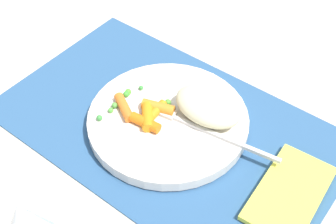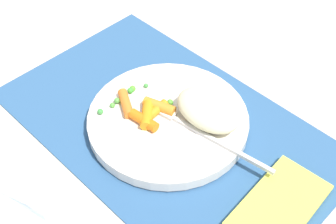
# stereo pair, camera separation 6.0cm
# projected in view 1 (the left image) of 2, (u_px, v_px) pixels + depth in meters

# --- Properties ---
(ground_plane) EXTENTS (2.40, 2.40, 0.00)m
(ground_plane) POSITION_uv_depth(u_px,v_px,m) (168.00, 127.00, 0.72)
(ground_plane) COLOR beige
(placemat) EXTENTS (0.52, 0.31, 0.01)m
(placemat) POSITION_uv_depth(u_px,v_px,m) (168.00, 126.00, 0.72)
(placemat) COLOR #2D5684
(placemat) RESTS_ON ground_plane
(plate) EXTENTS (0.24, 0.24, 0.02)m
(plate) POSITION_uv_depth(u_px,v_px,m) (168.00, 121.00, 0.71)
(plate) COLOR silver
(plate) RESTS_ON placemat
(rice_mound) EXTENTS (0.10, 0.07, 0.04)m
(rice_mound) POSITION_uv_depth(u_px,v_px,m) (208.00, 106.00, 0.69)
(rice_mound) COLOR beige
(rice_mound) RESTS_ON plate
(carrot_portion) EXTENTS (0.10, 0.06, 0.02)m
(carrot_portion) POSITION_uv_depth(u_px,v_px,m) (146.00, 114.00, 0.69)
(carrot_portion) COLOR orange
(carrot_portion) RESTS_ON plate
(pea_scatter) EXTENTS (0.07, 0.10, 0.01)m
(pea_scatter) POSITION_uv_depth(u_px,v_px,m) (132.00, 105.00, 0.71)
(pea_scatter) COLOR #54A140
(pea_scatter) RESTS_ON plate
(fork) EXTENTS (0.21, 0.04, 0.01)m
(fork) POSITION_uv_depth(u_px,v_px,m) (197.00, 127.00, 0.68)
(fork) COLOR silver
(fork) RESTS_ON plate
(napkin) EXTENTS (0.09, 0.15, 0.01)m
(napkin) POSITION_uv_depth(u_px,v_px,m) (289.00, 194.00, 0.62)
(napkin) COLOR #EAE54C
(napkin) RESTS_ON placemat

